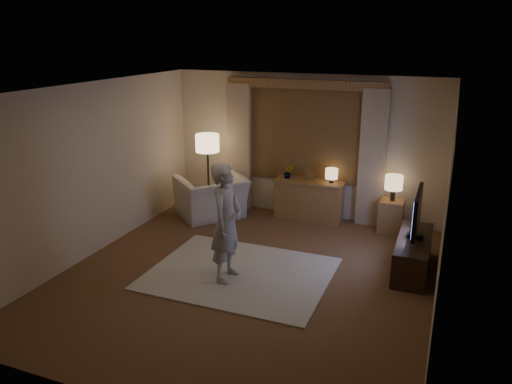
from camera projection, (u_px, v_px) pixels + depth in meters
The scene contains 13 objects.
room at pixel (259, 176), 7.08m from camera, with size 5.04×5.54×2.64m.
rug at pixel (240, 273), 7.09m from camera, with size 2.50×2.00×0.02m, color beige.
sideboard at pixel (309, 201), 9.08m from camera, with size 1.20×0.40×0.70m, color brown.
picture_frame at pixel (309, 177), 8.94m from camera, with size 0.16×0.02×0.20m, color brown.
plant at pixel (288, 172), 9.07m from camera, with size 0.17×0.13×0.30m, color #999999.
table_lamp_sideboard at pixel (332, 174), 8.77m from camera, with size 0.22×0.22×0.30m.
floor_lamp at pixel (207, 147), 9.17m from camera, with size 0.44×0.44×1.50m.
armchair at pixel (211, 197), 9.20m from camera, with size 1.17×1.02×0.76m, color beige.
side_table at pixel (391, 216), 8.53m from camera, with size 0.40×0.40×0.56m, color brown.
table_lamp_side at pixel (394, 183), 8.36m from camera, with size 0.30×0.30×0.44m.
tv_stand at pixel (413, 254), 7.14m from camera, with size 0.45×1.40×0.50m, color black.
tv at pixel (417, 213), 6.94m from camera, with size 0.24×0.96×0.70m.
person at pixel (226, 222), 6.70m from camera, with size 0.60×0.39×1.65m, color #ADA8A0.
Camera 1 is at (2.47, -5.84, 3.28)m, focal length 35.00 mm.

